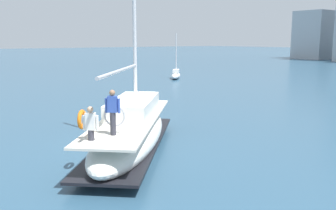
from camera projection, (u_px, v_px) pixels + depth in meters
ground_plane at (120, 148)px, 16.06m from camera, size 400.00×400.00×0.00m
main_sailboat at (131, 130)px, 15.57m from camera, size 8.61×8.36×12.13m
moored_cutter_left at (176, 75)px, 45.09m from camera, size 3.91×3.82×5.54m
mooring_buoy at (137, 104)px, 25.96m from camera, size 0.63×0.63×0.91m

